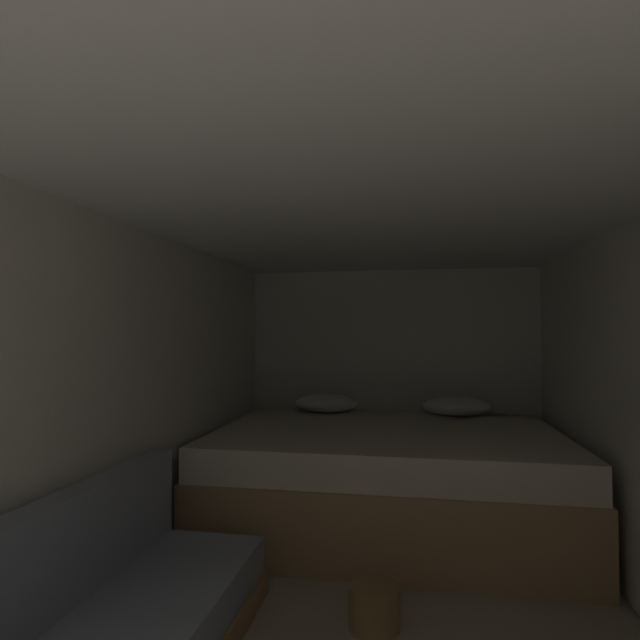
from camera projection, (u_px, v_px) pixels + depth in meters
name	position (u px, v px, depth m)	size (l,w,h in m)	color
wall_back	(391.00, 379.00, 4.71)	(2.72, 0.05, 2.02)	silver
wall_left	(88.00, 421.00, 2.42)	(0.05, 5.09, 2.02)	silver
ceiling_slab	(368.00, 193.00, 2.21)	(2.72, 5.09, 0.05)	white
bed	(387.00, 477.00, 3.76)	(2.50, 1.77, 0.89)	tan
wicker_basket	(375.00, 606.00, 2.47)	(0.25, 0.25, 0.20)	olive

